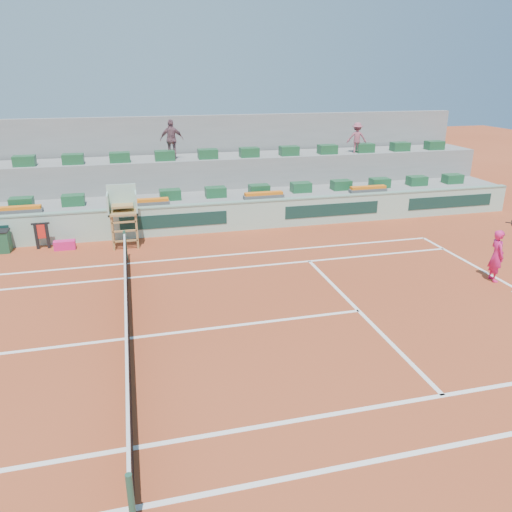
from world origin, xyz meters
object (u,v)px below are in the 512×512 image
(player_bag, at_px, (65,245))
(umpire_chair, at_px, (123,208))
(drink_cooler_a, at_px, (0,241))
(tennis_player, at_px, (497,255))

(player_bag, relative_size, umpire_chair, 0.33)
(drink_cooler_a, bearing_deg, player_bag, -6.96)
(player_bag, distance_m, umpire_chair, 2.67)
(player_bag, bearing_deg, drink_cooler_a, 173.04)
(player_bag, height_order, umpire_chair, umpire_chair)
(drink_cooler_a, bearing_deg, umpire_chair, -5.58)
(drink_cooler_a, xyz_separation_m, tennis_player, (16.24, -6.96, 0.45))
(player_bag, distance_m, tennis_player, 15.46)
(umpire_chair, relative_size, drink_cooler_a, 2.86)
(player_bag, relative_size, tennis_player, 0.34)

